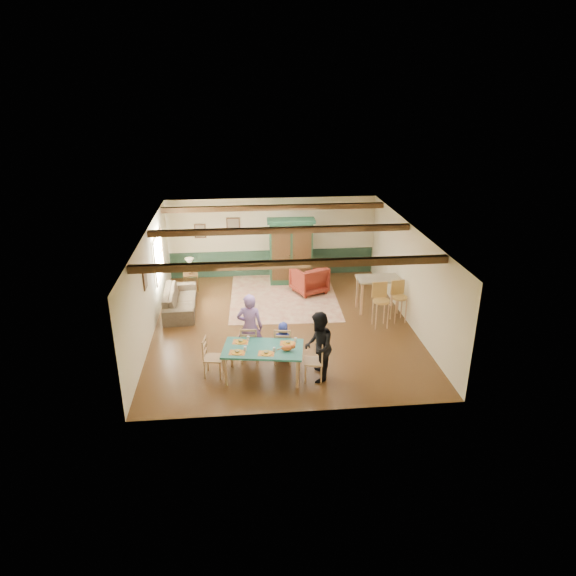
{
  "coord_description": "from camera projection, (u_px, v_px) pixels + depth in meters",
  "views": [
    {
      "loc": [
        -1.11,
        -12.71,
        6.31
      ],
      "look_at": [
        0.13,
        -0.1,
        1.15
      ],
      "focal_mm": 32.0,
      "sensor_mm": 36.0,
      "label": 1
    }
  ],
  "objects": [
    {
      "name": "place_setting_near_center",
      "position": [
        266.0,
        352.0,
        11.21
      ],
      "size": [
        0.44,
        0.36,
        0.11
      ],
      "primitive_type": null,
      "rotation": [
        0.0,
        0.0,
        -0.16
      ],
      "color": "orange",
      "rests_on": "dining_table"
    },
    {
      "name": "person_child",
      "position": [
        283.0,
        342.0,
        12.26
      ],
      "size": [
        0.53,
        0.39,
        0.99
      ],
      "primitive_type": "imported",
      "rotation": [
        0.0,
        0.0,
        2.98
      ],
      "color": "navy",
      "rests_on": "floor"
    },
    {
      "name": "armoire",
      "position": [
        291.0,
        252.0,
        16.79
      ],
      "size": [
        1.56,
        0.67,
        2.17
      ],
      "primitive_type": "cube",
      "rotation": [
        0.0,
        0.0,
        -0.04
      ],
      "color": "#163925",
      "rests_on": "floor"
    },
    {
      "name": "window_left",
      "position": [
        158.0,
        257.0,
        14.86
      ],
      "size": [
        0.06,
        1.6,
        1.3
      ],
      "primitive_type": null,
      "color": "white",
      "rests_on": "wall_left"
    },
    {
      "name": "ceiling_beam_mid",
      "position": [
        281.0,
        230.0,
        13.58
      ],
      "size": [
        6.95,
        0.16,
        0.16
      ],
      "primitive_type": "cube",
      "color": "#301E0D",
      "rests_on": "ceiling"
    },
    {
      "name": "person_woman",
      "position": [
        318.0,
        347.0,
        11.36
      ],
      "size": [
        0.74,
        0.88,
        1.63
      ],
      "primitive_type": "imported",
      "rotation": [
        0.0,
        0.0,
        -1.73
      ],
      "color": "black",
      "rests_on": "floor"
    },
    {
      "name": "ceiling_beam_back",
      "position": [
        274.0,
        208.0,
        15.98
      ],
      "size": [
        6.95,
        0.16,
        0.16
      ],
      "primitive_type": "cube",
      "color": "#301E0D",
      "rests_on": "ceiling"
    },
    {
      "name": "dining_chair_far_left",
      "position": [
        250.0,
        343.0,
        12.24
      ],
      "size": [
        0.48,
        0.5,
        0.94
      ],
      "primitive_type": null,
      "rotation": [
        0.0,
        0.0,
        2.98
      ],
      "color": "tan",
      "rests_on": "floor"
    },
    {
      "name": "dining_chair_end_left",
      "position": [
        213.0,
        357.0,
        11.63
      ],
      "size": [
        0.5,
        0.48,
        0.94
      ],
      "primitive_type": null,
      "rotation": [
        0.0,
        0.0,
        1.41
      ],
      "color": "tan",
      "rests_on": "floor"
    },
    {
      "name": "floor",
      "position": [
        283.0,
        325.0,
        14.2
      ],
      "size": [
        8.0,
        8.0,
        0.0
      ],
      "primitive_type": "plane",
      "color": "#472A14",
      "rests_on": "ground"
    },
    {
      "name": "dining_table",
      "position": [
        263.0,
        363.0,
        11.6
      ],
      "size": [
        1.91,
        1.26,
        0.74
      ],
      "primitive_type": null,
      "rotation": [
        0.0,
        0.0,
        -0.16
      ],
      "color": "#206559",
      "rests_on": "floor"
    },
    {
      "name": "ceiling",
      "position": [
        282.0,
        231.0,
        13.18
      ],
      "size": [
        7.0,
        8.0,
        0.02
      ],
      "primitive_type": "cube",
      "color": "white",
      "rests_on": "wall_back"
    },
    {
      "name": "picture_back_a",
      "position": [
        233.0,
        226.0,
        17.06
      ],
      "size": [
        0.45,
        0.04,
        0.55
      ],
      "primitive_type": null,
      "color": "gray",
      "rests_on": "wall_back"
    },
    {
      "name": "wall_left",
      "position": [
        149.0,
        285.0,
        13.37
      ],
      "size": [
        0.02,
        8.0,
        2.7
      ],
      "primitive_type": "cube",
      "color": "beige",
      "rests_on": "floor"
    },
    {
      "name": "wall_back",
      "position": [
        272.0,
        237.0,
        17.37
      ],
      "size": [
        7.0,
        0.02,
        2.7
      ],
      "primitive_type": "cube",
      "color": "beige",
      "rests_on": "floor"
    },
    {
      "name": "counter_table",
      "position": [
        377.0,
        294.0,
        14.94
      ],
      "size": [
        1.23,
        0.73,
        1.02
      ],
      "primitive_type": null,
      "rotation": [
        0.0,
        0.0,
        0.01
      ],
      "color": "#B0A789",
      "rests_on": "floor"
    },
    {
      "name": "place_setting_near_left",
      "position": [
        237.0,
        351.0,
        11.24
      ],
      "size": [
        0.44,
        0.36,
        0.11
      ],
      "primitive_type": null,
      "rotation": [
        0.0,
        0.0,
        -0.16
      ],
      "color": "orange",
      "rests_on": "dining_table"
    },
    {
      "name": "end_table",
      "position": [
        191.0,
        282.0,
        16.48
      ],
      "size": [
        0.51,
        0.51,
        0.56
      ],
      "primitive_type": null,
      "rotation": [
        0.0,
        0.0,
        0.13
      ],
      "color": "#301E0D",
      "rests_on": "floor"
    },
    {
      "name": "dining_chair_end_right",
      "position": [
        314.0,
        360.0,
        11.5
      ],
      "size": [
        0.5,
        0.48,
        0.94
      ],
      "primitive_type": null,
      "rotation": [
        0.0,
        0.0,
        -1.73
      ],
      "color": "tan",
      "rests_on": "floor"
    },
    {
      "name": "dining_chair_far_right",
      "position": [
        283.0,
        344.0,
        12.2
      ],
      "size": [
        0.48,
        0.5,
        0.94
      ],
      "primitive_type": null,
      "rotation": [
        0.0,
        0.0,
        2.98
      ],
      "color": "tan",
      "rests_on": "floor"
    },
    {
      "name": "person_man",
      "position": [
        250.0,
        327.0,
        12.17
      ],
      "size": [
        0.68,
        0.5,
        1.71
      ],
      "primitive_type": "imported",
      "rotation": [
        0.0,
        0.0,
        2.98
      ],
      "color": "#8961A7",
      "rests_on": "floor"
    },
    {
      "name": "place_setting_far_left",
      "position": [
        240.0,
        340.0,
        11.7
      ],
      "size": [
        0.44,
        0.36,
        0.11
      ],
      "primitive_type": null,
      "rotation": [
        0.0,
        0.0,
        -0.16
      ],
      "color": "orange",
      "rests_on": "dining_table"
    },
    {
      "name": "picture_left_wall",
      "position": [
        145.0,
        279.0,
        12.67
      ],
      "size": [
        0.04,
        0.42,
        0.52
      ],
      "primitive_type": null,
      "color": "gray",
      "rests_on": "wall_left"
    },
    {
      "name": "wainscot_back",
      "position": [
        273.0,
        263.0,
        17.7
      ],
      "size": [
        6.95,
        0.03,
        0.9
      ],
      "primitive_type": "cube",
      "color": "#1D3526",
      "rests_on": "floor"
    },
    {
      "name": "area_rug",
      "position": [
        284.0,
        297.0,
        16.05
      ],
      "size": [
        3.42,
        4.01,
        0.01
      ],
      "primitive_type": "cube",
      "rotation": [
        0.0,
        0.0,
        -0.04
      ],
      "color": "beige",
      "rests_on": "floor"
    },
    {
      "name": "sofa",
      "position": [
        180.0,
        300.0,
        14.99
      ],
      "size": [
        0.97,
        2.29,
        0.66
      ],
      "primitive_type": "imported",
      "rotation": [
        0.0,
        0.0,
        1.61
      ],
      "color": "#453A2B",
      "rests_on": "floor"
    },
    {
      "name": "wall_right",
      "position": [
        410.0,
        275.0,
        14.0
      ],
      "size": [
        0.02,
        8.0,
        2.7
      ],
      "primitive_type": "cube",
      "color": "beige",
      "rests_on": "floor"
    },
    {
      "name": "armchair",
      "position": [
        309.0,
        279.0,
        16.25
      ],
      "size": [
        1.27,
        1.28,
        0.89
      ],
      "primitive_type": "imported",
      "rotation": [
        0.0,
        0.0,
        -2.73
      ],
      "color": "#551611",
      "rests_on": "floor"
    },
    {
      "name": "cat",
      "position": [
        287.0,
        348.0,
        11.3
      ],
      "size": [
        0.37,
        0.19,
        0.18
      ],
      "primitive_type": null,
      "rotation": [
        0.0,
        0.0,
        -0.16
      ],
      "color": "orange",
      "rests_on": "dining_table"
    },
    {
      "name": "picture_back_b",
      "position": [
        200.0,
        231.0,
        17.02
      ],
      "size": [
        0.38,
        0.04,
        0.48
      ],
      "primitive_type": null,
      "color": "gray",
      "rests_on": "wall_back"
    },
    {
      "name": "bar_stool_left",
      "position": [
        381.0,
        306.0,
        13.89
      ],
      "size": [
        0.46,
        0.5,
        1.24
      ],
      "primitive_type": null,
      "rotation": [
        0.0,
        0.0,
        0.04
      ],
      "color": "tan",
      "rests_on": "floor"
    },
    {
      "name": "bar_stool_right",
      "position": [
        399.0,
        302.0,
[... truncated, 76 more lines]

